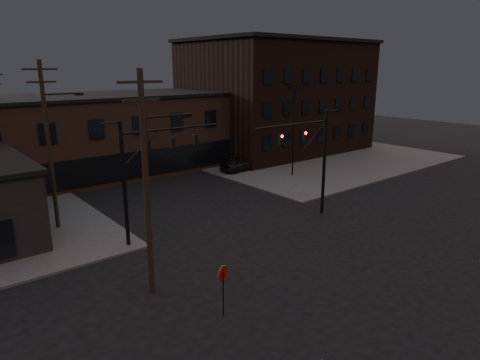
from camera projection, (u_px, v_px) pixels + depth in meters
The scene contains 14 objects.
ground at pixel (309, 254), 26.01m from camera, with size 140.00×140.00×0.00m, color black.
sidewalk_ne at pixel (296, 153), 55.90m from camera, with size 30.00×30.00×0.15m, color #474744.
building_row at pixel (115, 134), 45.97m from camera, with size 40.00×12.00×8.00m, color brown.
building_right at pixel (276, 98), 57.12m from camera, with size 22.00×16.00×14.00m, color black.
traffic_signal_near at pixel (315, 153), 31.38m from camera, with size 7.12×0.24×8.00m.
traffic_signal_far at pixel (143, 167), 26.62m from camera, with size 7.12×0.24×8.00m.
stop_sign at pixel (223, 279), 19.17m from camera, with size 0.72×0.33×2.48m.
utility_pole_near at pixel (147, 180), 20.25m from camera, with size 3.70×0.28×11.00m.
utility_pole_mid at pixel (50, 143), 28.56m from camera, with size 3.70×0.28×11.50m.
lot_light_a at pixel (294, 123), 43.02m from camera, with size 1.50×0.28×9.14m.
lot_light_b at pixel (299, 115), 50.42m from camera, with size 1.50×0.28×9.14m.
parked_car_lot_a at pixel (240, 164), 46.07m from camera, with size 1.84×4.58×1.56m, color black.
parked_car_lot_b at pixel (275, 148), 55.13m from camera, with size 1.98×4.88×1.42m, color silver.
car_crossing at pixel (128, 166), 45.18m from camera, with size 1.79×5.12×1.69m, color black.
Camera 1 is at (-18.38, -15.95, 11.07)m, focal length 32.00 mm.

